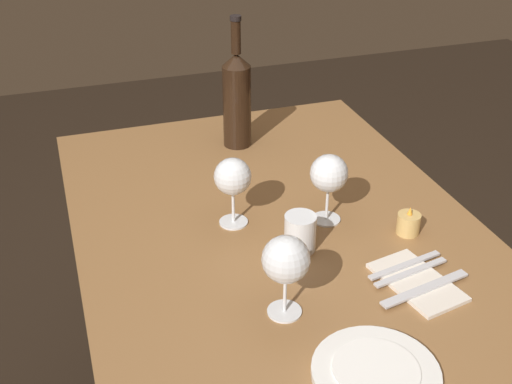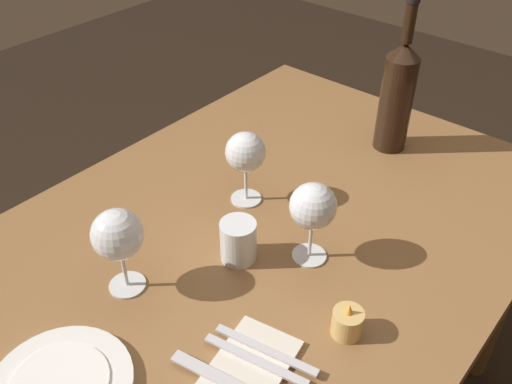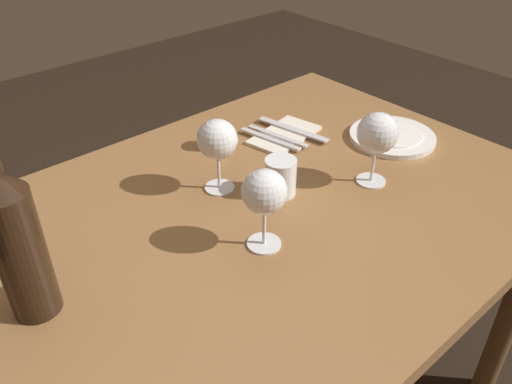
{
  "view_description": "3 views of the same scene",
  "coord_description": "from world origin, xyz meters",
  "px_view_note": "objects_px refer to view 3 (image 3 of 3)",
  "views": [
    {
      "loc": [
        1.17,
        -0.44,
        1.57
      ],
      "look_at": [
        0.03,
        -0.07,
        0.87
      ],
      "focal_mm": 46.22,
      "sensor_mm": 36.0,
      "label": 1
    },
    {
      "loc": [
        0.65,
        0.53,
        1.48
      ],
      "look_at": [
        -0.02,
        -0.03,
        0.81
      ],
      "focal_mm": 38.85,
      "sensor_mm": 36.0,
      "label": 2
    },
    {
      "loc": [
        -0.58,
        -0.66,
        1.39
      ],
      "look_at": [
        -0.02,
        -0.03,
        0.81
      ],
      "focal_mm": 36.79,
      "sensor_mm": 36.0,
      "label": 3
    }
  ],
  "objects_px": {
    "wine_glass_left": "(265,193)",
    "dinner_plate": "(394,137)",
    "water_tumbler": "(280,178)",
    "fork_inner": "(277,136)",
    "votive_candle": "(215,139)",
    "fork_outer": "(270,139)",
    "wine_glass_centre": "(378,134)",
    "table_knife": "(293,129)",
    "wine_bottle": "(17,242)",
    "wine_glass_right": "(219,140)",
    "folded_napkin": "(284,135)"
  },
  "relations": [
    {
      "from": "table_knife",
      "to": "votive_candle",
      "type": "bearing_deg",
      "value": 159.62
    },
    {
      "from": "wine_glass_centre",
      "to": "table_knife",
      "type": "distance_m",
      "value": 0.3
    },
    {
      "from": "wine_glass_left",
      "to": "fork_inner",
      "type": "relative_size",
      "value": 0.91
    },
    {
      "from": "folded_napkin",
      "to": "fork_inner",
      "type": "bearing_deg",
      "value": 180.0
    },
    {
      "from": "fork_inner",
      "to": "fork_outer",
      "type": "relative_size",
      "value": 1.0
    },
    {
      "from": "water_tumbler",
      "to": "fork_inner",
      "type": "xyz_separation_m",
      "value": [
        0.16,
        0.18,
        -0.03
      ]
    },
    {
      "from": "wine_glass_left",
      "to": "wine_glass_right",
      "type": "relative_size",
      "value": 0.99
    },
    {
      "from": "wine_glass_left",
      "to": "dinner_plate",
      "type": "relative_size",
      "value": 0.75
    },
    {
      "from": "water_tumbler",
      "to": "wine_bottle",
      "type": "bearing_deg",
      "value": 177.74
    },
    {
      "from": "wine_glass_left",
      "to": "wine_bottle",
      "type": "xyz_separation_m",
      "value": [
        -0.39,
        0.13,
        0.02
      ]
    },
    {
      "from": "votive_candle",
      "to": "fork_inner",
      "type": "relative_size",
      "value": 0.37
    },
    {
      "from": "wine_bottle",
      "to": "fork_outer",
      "type": "bearing_deg",
      "value": 13.32
    },
    {
      "from": "table_knife",
      "to": "water_tumbler",
      "type": "bearing_deg",
      "value": -140.41
    },
    {
      "from": "wine_glass_centre",
      "to": "fork_outer",
      "type": "xyz_separation_m",
      "value": [
        -0.05,
        0.28,
        -0.11
      ]
    },
    {
      "from": "votive_candle",
      "to": "fork_outer",
      "type": "height_order",
      "value": "votive_candle"
    },
    {
      "from": "wine_bottle",
      "to": "water_tumbler",
      "type": "distance_m",
      "value": 0.54
    },
    {
      "from": "votive_candle",
      "to": "wine_glass_left",
      "type": "bearing_deg",
      "value": -114.21
    },
    {
      "from": "wine_glass_left",
      "to": "table_knife",
      "type": "height_order",
      "value": "wine_glass_left"
    },
    {
      "from": "water_tumbler",
      "to": "fork_outer",
      "type": "height_order",
      "value": "water_tumbler"
    },
    {
      "from": "fork_inner",
      "to": "dinner_plate",
      "type": "bearing_deg",
      "value": -41.69
    },
    {
      "from": "fork_inner",
      "to": "table_knife",
      "type": "relative_size",
      "value": 0.85
    },
    {
      "from": "wine_glass_right",
      "to": "wine_bottle",
      "type": "bearing_deg",
      "value": -169.86
    },
    {
      "from": "wine_bottle",
      "to": "water_tumbler",
      "type": "relative_size",
      "value": 4.39
    },
    {
      "from": "votive_candle",
      "to": "water_tumbler",
      "type": "bearing_deg",
      "value": -94.08
    },
    {
      "from": "wine_bottle",
      "to": "fork_outer",
      "type": "distance_m",
      "value": 0.7
    },
    {
      "from": "wine_glass_right",
      "to": "wine_bottle",
      "type": "height_order",
      "value": "wine_bottle"
    },
    {
      "from": "fork_inner",
      "to": "votive_candle",
      "type": "bearing_deg",
      "value": 152.8
    },
    {
      "from": "wine_glass_left",
      "to": "wine_glass_centre",
      "type": "distance_m",
      "value": 0.33
    },
    {
      "from": "votive_candle",
      "to": "table_knife",
      "type": "height_order",
      "value": "votive_candle"
    },
    {
      "from": "votive_candle",
      "to": "table_knife",
      "type": "xyz_separation_m",
      "value": [
        0.2,
        -0.07,
        -0.01
      ]
    },
    {
      "from": "wine_glass_left",
      "to": "wine_bottle",
      "type": "distance_m",
      "value": 0.41
    },
    {
      "from": "dinner_plate",
      "to": "wine_glass_centre",
      "type": "bearing_deg",
      "value": -157.1
    },
    {
      "from": "wine_bottle",
      "to": "fork_inner",
      "type": "xyz_separation_m",
      "value": [
        0.69,
        0.16,
        -0.13
      ]
    },
    {
      "from": "votive_candle",
      "to": "fork_outer",
      "type": "distance_m",
      "value": 0.14
    },
    {
      "from": "fork_outer",
      "to": "wine_glass_centre",
      "type": "bearing_deg",
      "value": -80.39
    },
    {
      "from": "votive_candle",
      "to": "wine_bottle",
      "type": "bearing_deg",
      "value": -157.12
    },
    {
      "from": "wine_glass_centre",
      "to": "wine_glass_right",
      "type": "bearing_deg",
      "value": 142.67
    },
    {
      "from": "votive_candle",
      "to": "fork_outer",
      "type": "bearing_deg",
      "value": -31.9
    },
    {
      "from": "wine_glass_centre",
      "to": "fork_inner",
      "type": "xyz_separation_m",
      "value": [
        -0.02,
        0.28,
        -0.11
      ]
    },
    {
      "from": "wine_glass_left",
      "to": "water_tumbler",
      "type": "relative_size",
      "value": 1.97
    },
    {
      "from": "wine_glass_left",
      "to": "wine_glass_centre",
      "type": "bearing_deg",
      "value": 0.52
    },
    {
      "from": "fork_outer",
      "to": "votive_candle",
      "type": "bearing_deg",
      "value": 148.1
    },
    {
      "from": "water_tumbler",
      "to": "fork_inner",
      "type": "bearing_deg",
      "value": 47.95
    },
    {
      "from": "votive_candle",
      "to": "table_knife",
      "type": "bearing_deg",
      "value": -20.38
    },
    {
      "from": "wine_glass_centre",
      "to": "water_tumbler",
      "type": "xyz_separation_m",
      "value": [
        -0.18,
        0.1,
        -0.08
      ]
    },
    {
      "from": "wine_glass_centre",
      "to": "wine_bottle",
      "type": "relative_size",
      "value": 0.46
    },
    {
      "from": "wine_glass_left",
      "to": "water_tumbler",
      "type": "bearing_deg",
      "value": 36.51
    },
    {
      "from": "water_tumbler",
      "to": "table_knife",
      "type": "xyz_separation_m",
      "value": [
        0.22,
        0.18,
        -0.03
      ]
    },
    {
      "from": "wine_glass_right",
      "to": "water_tumbler",
      "type": "relative_size",
      "value": 2.0
    },
    {
      "from": "fork_outer",
      "to": "wine_bottle",
      "type": "bearing_deg",
      "value": -166.68
    }
  ]
}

